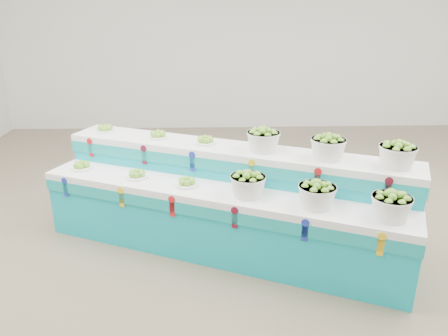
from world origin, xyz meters
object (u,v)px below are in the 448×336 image
Objects in this scene: display_stand at (224,201)px; plate_upper_mid at (158,134)px; basket_lower_left at (248,184)px; basket_upper_right at (397,154)px.

display_stand is 16.44× the size of plate_upper_mid.
display_stand reaches higher than basket_lower_left.
basket_lower_left is at bearing 176.79° from basket_upper_right.
basket_lower_left is at bearing -35.04° from display_stand.
display_stand is 1.07m from plate_upper_mid.
basket_lower_left is (0.21, -0.35, 0.33)m from display_stand.
plate_upper_mid is 0.69× the size of basket_upper_right.
basket_upper_right reaches higher than plate_upper_mid.
plate_upper_mid is (-0.71, 0.57, 0.56)m from display_stand.
basket_upper_right is (1.34, -0.08, 0.30)m from basket_lower_left.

